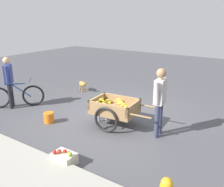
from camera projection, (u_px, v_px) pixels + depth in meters
name	position (u px, v px, depth m)	size (l,w,h in m)	color
ground_plane	(110.00, 117.00, 6.83)	(24.00, 24.00, 0.00)	#47474C
fruit_cart	(115.00, 109.00, 6.17)	(1.71, 0.99, 0.72)	#937047
vendor_person	(160.00, 97.00, 5.48)	(0.23, 0.59, 1.60)	#333851
bicycle	(16.00, 96.00, 7.47)	(1.21, 1.22, 0.85)	black
cyclist_person	(9.00, 78.00, 7.26)	(0.39, 0.44, 1.55)	black
dog	(83.00, 84.00, 9.07)	(0.59, 0.40, 0.40)	#AD7A38
plastic_bucket	(49.00, 118.00, 6.42)	(0.26, 0.26, 0.28)	orange
apple_crate	(64.00, 158.00, 4.62)	(0.44, 0.32, 0.31)	beige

